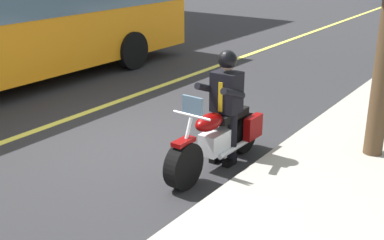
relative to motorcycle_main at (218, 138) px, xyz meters
name	(u,v)px	position (x,y,z in m)	size (l,w,h in m)	color
ground_plane	(141,146)	(0.09, -1.46, -0.45)	(80.00, 80.00, 0.00)	#28282B
lane_center_stripe	(60,122)	(0.09, -3.46, -0.45)	(60.00, 0.16, 0.01)	#E5DB4C
motorcycle_main	(218,138)	(0.00, 0.00, 0.00)	(2.21, 0.60, 1.26)	black
rider_main	(226,98)	(-0.19, 0.00, 0.58)	(0.62, 0.55, 1.74)	black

